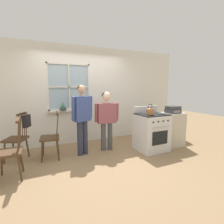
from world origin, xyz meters
The scene contains 13 objects.
ground_plane centered at (0.00, 0.00, 0.00)m, with size 16.00×16.00×0.00m, color #937551.
wall_back centered at (0.02, 1.40, 1.33)m, with size 6.40×0.16×2.70m.
chair_by_window centered at (-1.61, 0.71, 0.47)m, with size 0.54×0.55×1.04m.
chair_near_wall centered at (-0.93, 0.51, 0.47)m, with size 0.46×0.47×1.04m.
chair_center_cluster centered at (-1.66, -0.10, 0.47)m, with size 0.43×0.44×1.04m.
person_elderly_left centered at (-0.25, 0.41, 0.97)m, with size 0.54×0.31×1.63m.
person_teen_center centered at (0.39, 0.45, 0.90)m, with size 0.62×0.26×1.47m.
stove centered at (1.40, -0.03, 0.47)m, with size 0.73×0.68×1.08m.
kettle centered at (1.24, -0.17, 1.02)m, with size 0.21×0.17×0.25m.
potted_plant centered at (-0.50, 1.31, 1.02)m, with size 0.16×0.16×0.26m.
handbag centered at (-1.40, 0.61, 0.87)m, with size 0.24×0.24×0.31m.
side_counter centered at (2.09, -0.01, 0.45)m, with size 0.55×0.50×0.90m.
stereo centered at (2.09, -0.03, 0.99)m, with size 0.34×0.29×0.18m.
Camera 1 is at (-1.33, -3.44, 1.59)m, focal length 28.00 mm.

